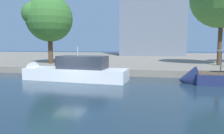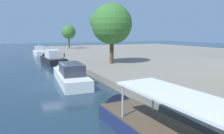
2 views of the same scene
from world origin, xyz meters
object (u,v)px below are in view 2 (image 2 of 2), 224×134
object	(u,v)px
motor_yacht_1	(52,59)
tree_2	(69,32)
tree_4	(110,24)
motor_yacht_0	(39,53)
mooring_bollard_1	(64,55)
motor_yacht_2	(70,76)

from	to	relation	value
motor_yacht_1	tree_2	distance (m)	28.81
tree_4	motor_yacht_1	bearing A→B (deg)	-141.96
motor_yacht_0	tree_2	distance (m)	15.77
motor_yacht_0	tree_4	world-z (taller)	tree_4
motor_yacht_1	tree_4	bearing A→B (deg)	-146.11
motor_yacht_1	tree_2	world-z (taller)	tree_2
mooring_bollard_1	motor_yacht_2	bearing A→B (deg)	-10.60
motor_yacht_2	tree_4	xyz separation A→B (m)	(-6.80, 8.43, 6.43)
motor_yacht_0	motor_yacht_2	distance (m)	32.96
motor_yacht_0	tree_2	bearing A→B (deg)	-48.05
motor_yacht_2	tree_4	bearing A→B (deg)	-47.08
motor_yacht_2	motor_yacht_1	bearing A→B (deg)	1.92
motor_yacht_0	motor_yacht_1	size ratio (longest dim) A/B	0.86
mooring_bollard_1	tree_2	xyz separation A→B (m)	(-23.40, 6.73, 5.09)
motor_yacht_0	mooring_bollard_1	world-z (taller)	motor_yacht_0
motor_yacht_2	mooring_bollard_1	distance (m)	20.25
motor_yacht_1	mooring_bollard_1	size ratio (longest dim) A/B	12.96
motor_yacht_0	tree_4	size ratio (longest dim) A/B	0.87
motor_yacht_0	tree_4	xyz separation A→B (m)	(26.16, 8.50, 6.43)
mooring_bollard_1	tree_4	xyz separation A→B (m)	(13.10, 4.71, 5.95)
tree_2	mooring_bollard_1	bearing A→B (deg)	-16.04
motor_yacht_0	mooring_bollard_1	distance (m)	13.61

